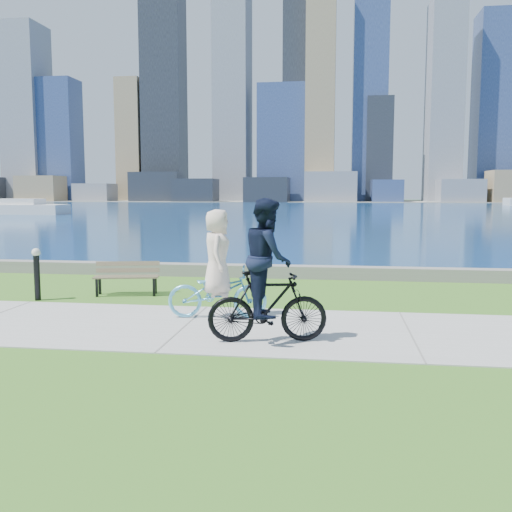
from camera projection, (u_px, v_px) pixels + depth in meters
The scene contains 11 objects.
ground at pixel (185, 327), 10.38m from camera, with size 320.00×320.00×0.00m, color #316219.
concrete_path at pixel (185, 326), 10.38m from camera, with size 80.00×3.50×0.02m, color #9B9B96.
seawall at pixel (241, 271), 16.46m from camera, with size 90.00×0.50×0.35m, color slate.
bay_water at pixel (318, 208), 81.21m from camera, with size 320.00×131.00×0.01m, color navy.
far_shore at pixel (326, 201), 138.26m from camera, with size 320.00×30.00×0.12m, color gray.
city_skyline at pixel (317, 106), 135.61m from camera, with size 177.82×23.27×76.00m.
ferry_near at pixel (10, 208), 61.01m from camera, with size 12.19×3.48×1.65m.
park_bench at pixel (127, 275), 13.58m from camera, with size 1.59×0.82×0.78m.
bollard_lamp at pixel (37, 271), 12.85m from camera, with size 0.19×0.19×1.19m.
cyclist_woman at pixel (217, 278), 11.00m from camera, with size 0.94×1.99×2.10m.
cyclist_man at pixel (267, 282), 9.18m from camera, with size 0.91×2.01×2.34m.
Camera 1 is at (2.71, -9.89, 2.46)m, focal length 40.00 mm.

